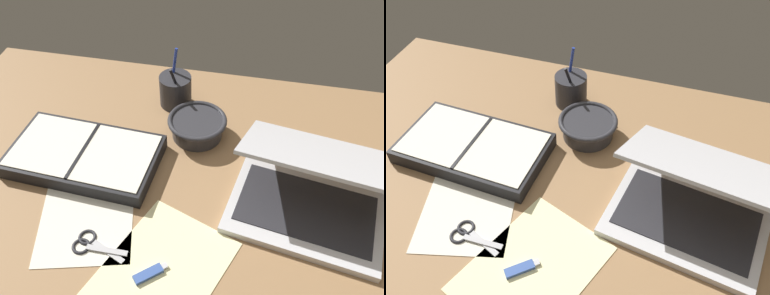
# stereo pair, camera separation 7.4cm
# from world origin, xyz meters

# --- Properties ---
(desk_top) EXTENTS (1.40, 1.00, 0.02)m
(desk_top) POSITION_xyz_m (0.00, 0.00, 0.01)
(desk_top) COLOR #936D47
(desk_top) RESTS_ON ground
(laptop) EXTENTS (0.37, 0.34, 0.18)m
(laptop) POSITION_xyz_m (0.29, 0.03, 0.07)
(laptop) COLOR silver
(laptop) RESTS_ON desk_top
(bowl) EXTENTS (0.15, 0.15, 0.06)m
(bowl) POSITION_xyz_m (0.01, 0.21, 0.05)
(bowl) COLOR #2D2D33
(bowl) RESTS_ON desk_top
(pen_cup) EXTENTS (0.09, 0.09, 0.16)m
(pen_cup) POSITION_xyz_m (-0.08, 0.33, 0.07)
(pen_cup) COLOR #28282D
(pen_cup) RESTS_ON desk_top
(planner) EXTENTS (0.37, 0.23, 0.04)m
(planner) POSITION_xyz_m (-0.25, 0.06, 0.04)
(planner) COLOR black
(planner) RESTS_ON desk_top
(scissors) EXTENTS (0.12, 0.07, 0.01)m
(scissors) POSITION_xyz_m (-0.15, -0.16, 0.02)
(scissors) COLOR #B7B7BC
(scissors) RESTS_ON desk_top
(paper_sheet_front) EXTENTS (0.30, 0.35, 0.00)m
(paper_sheet_front) POSITION_xyz_m (0.01, -0.19, 0.02)
(paper_sheet_front) COLOR #F4EFB2
(paper_sheet_front) RESTS_ON desk_top
(paper_sheet_beside_planner) EXTENTS (0.26, 0.30, 0.00)m
(paper_sheet_beside_planner) POSITION_xyz_m (-0.18, -0.09, 0.02)
(paper_sheet_beside_planner) COLOR silver
(paper_sheet_beside_planner) RESTS_ON desk_top
(usb_drive) EXTENTS (0.06, 0.06, 0.01)m
(usb_drive) POSITION_xyz_m (-0.01, -0.20, 0.02)
(usb_drive) COLOR #33519E
(usb_drive) RESTS_ON desk_top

